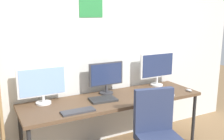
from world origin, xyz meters
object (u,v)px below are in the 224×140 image
mouse_left_side (138,97)px  desk (114,102)px  monitor_center (106,76)px  keyboard_left (78,111)px  mouse_right_side (189,90)px  monitor_left (42,84)px  laptop_closed (103,99)px  monitor_right (157,67)px  keyboard_right (161,96)px

mouse_left_side → desk: bearing=153.1°
monitor_center → keyboard_left: (-0.56, -0.44, -0.22)m
keyboard_left → mouse_right_side: 1.59m
monitor_left → keyboard_left: size_ratio=1.54×
monitor_center → laptop_closed: 0.35m
monitor_left → monitor_center: (0.83, -0.00, -0.01)m
monitor_right → laptop_closed: monitor_right is taller
keyboard_right → monitor_left: bearing=162.3°
monitor_right → keyboard_left: monitor_right is taller
monitor_left → laptop_closed: bearing=-18.7°
monitor_left → mouse_right_side: (1.86, -0.44, -0.23)m
monitor_right → laptop_closed: 1.04m
mouse_left_side → monitor_right: bearing=32.2°
monitor_center → laptop_closed: monitor_center is taller
desk → monitor_center: (0.00, 0.21, 0.28)m
monitor_left → laptop_closed: monitor_left is taller
laptop_closed → monitor_left: bearing=166.3°
monitor_center → monitor_right: bearing=0.0°
monitor_center → mouse_right_side: (1.03, -0.44, -0.22)m
laptop_closed → keyboard_right: bearing=-11.9°
monitor_left → monitor_right: 1.65m
monitor_right → laptop_closed: size_ratio=1.79×
monitor_left → keyboard_left: 0.57m
monitor_center → mouse_left_side: (0.27, -0.35, -0.22)m
monitor_center → keyboard_right: 0.75m
monitor_center → keyboard_left: size_ratio=1.29×
mouse_left_side → monitor_left: bearing=162.3°
monitor_left → keyboard_left: monitor_left is taller
monitor_left → mouse_right_side: bearing=-13.3°
monitor_left → keyboard_right: 1.47m
desk → mouse_right_side: mouse_right_side is taller
keyboard_right → mouse_right_side: size_ratio=3.40×
keyboard_left → mouse_left_side: size_ratio=3.82×
laptop_closed → desk: bearing=9.7°
keyboard_right → monitor_right: bearing=59.1°
monitor_right → keyboard_right: monitor_right is taller
desk → mouse_right_side: (1.03, -0.23, 0.07)m
keyboard_right → laptop_closed: laptop_closed is taller
keyboard_left → laptop_closed: bearing=28.3°
desk → mouse_left_side: (0.27, -0.14, 0.07)m
mouse_left_side → mouse_right_side: same height
keyboard_right → laptop_closed: size_ratio=1.02×
monitor_center → mouse_right_side: size_ratio=4.93×
desk → keyboard_right: keyboard_right is taller
monitor_right → mouse_left_side: size_ratio=5.95×
monitor_center → monitor_right: (0.83, 0.00, 0.04)m
monitor_left → desk: bearing=-14.4°
desk → mouse_left_side: bearing=-26.9°
mouse_left_side → laptop_closed: bearing=163.8°
mouse_left_side → laptop_closed: mouse_left_side is taller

